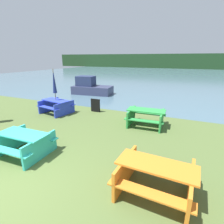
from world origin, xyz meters
name	(u,v)px	position (x,y,z in m)	size (l,w,h in m)	color
water	(169,75)	(0.00, 32.20, 0.00)	(60.00, 50.00, 0.00)	slate
far_treeline	(178,61)	(0.00, 52.20, 2.00)	(80.00, 1.60, 4.00)	#1E3D1E
picnic_table_orange	(156,176)	(3.35, 1.49, 0.46)	(1.79, 1.45, 0.77)	orange
picnic_table_teal	(24,142)	(-0.79, 1.51, 0.44)	(1.66, 1.45, 0.73)	#33B7A8
picnic_table_blue	(56,105)	(-2.87, 5.40, 0.45)	(1.82, 1.63, 0.75)	blue
picnic_table_green	(146,116)	(2.15, 5.56, 0.45)	(1.74, 1.47, 0.76)	green
umbrella_navy	(54,82)	(-2.87, 5.40, 1.76)	(0.21, 0.21, 2.43)	brown
boat	(91,88)	(-3.90, 10.87, 0.54)	(3.45, 1.93, 1.50)	#333856
signboard	(95,105)	(-1.00, 6.50, 0.38)	(0.55, 0.08, 0.75)	black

